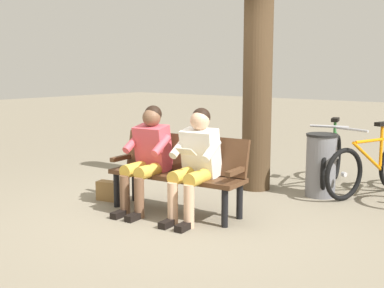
% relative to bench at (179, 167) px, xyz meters
% --- Properties ---
extents(ground_plane, '(40.00, 40.00, 0.00)m').
position_rel_bench_xyz_m(ground_plane, '(-0.16, 0.25, -0.51)').
color(ground_plane, gray).
extents(bench, '(1.64, 0.65, 0.87)m').
position_rel_bench_xyz_m(bench, '(0.00, 0.00, 0.00)').
color(bench, '#51331E').
rests_on(bench, ground).
extents(person_reading, '(0.52, 0.80, 1.20)m').
position_rel_bench_xyz_m(person_reading, '(-0.33, 0.13, 0.16)').
color(person_reading, white).
rests_on(person_reading, ground).
extents(person_companion, '(0.52, 0.80, 1.20)m').
position_rel_bench_xyz_m(person_companion, '(0.30, 0.20, 0.16)').
color(person_companion, '#D84C59').
rests_on(person_companion, ground).
extents(handbag, '(0.32, 0.21, 0.24)m').
position_rel_bench_xyz_m(handbag, '(0.97, 0.19, -0.39)').
color(handbag, olive).
rests_on(handbag, ground).
extents(tree_trunk, '(0.38, 0.38, 3.24)m').
position_rel_bench_xyz_m(tree_trunk, '(-0.13, -1.46, 1.11)').
color(tree_trunk, '#4C3823').
rests_on(tree_trunk, ground).
extents(litter_bin, '(0.39, 0.39, 0.80)m').
position_rel_bench_xyz_m(litter_bin, '(-0.98, -1.62, -0.10)').
color(litter_bin, slate).
rests_on(litter_bin, ground).
extents(bicycle_silver, '(0.66, 1.61, 0.94)m').
position_rel_bench_xyz_m(bicycle_silver, '(-1.47, -2.08, -0.15)').
color(bicycle_silver, black).
rests_on(bicycle_silver, ground).
extents(bicycle_blue, '(0.59, 1.64, 0.94)m').
position_rel_bench_xyz_m(bicycle_blue, '(-0.89, -2.21, -0.15)').
color(bicycle_blue, black).
rests_on(bicycle_blue, ground).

